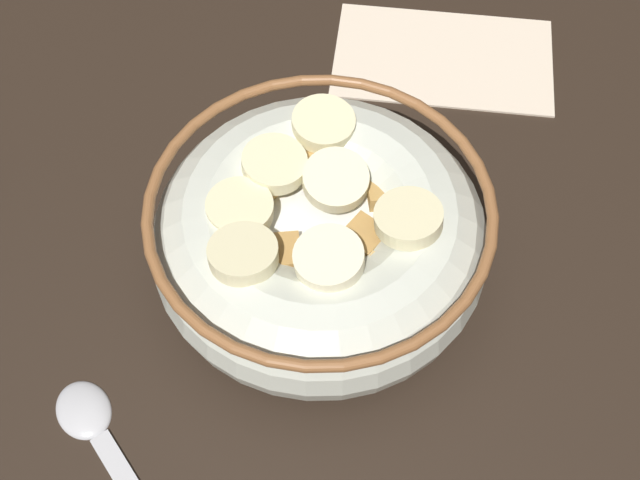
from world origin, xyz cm
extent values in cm
cube|color=black|center=(0.00, 0.00, -1.00)|extent=(111.66, 111.66, 2.00)
cylinder|color=beige|center=(0.00, 0.00, 0.30)|extent=(9.66, 9.66, 0.60)
torus|color=beige|center=(0.00, 0.00, 3.17)|extent=(17.56, 17.56, 6.35)
torus|color=brown|center=(0.00, 0.00, 6.05)|extent=(17.64, 17.64, 0.60)
cylinder|color=white|center=(0.00, 0.00, 4.52)|extent=(13.75, 13.75, 0.40)
cube|color=tan|center=(1.42, 4.36, 5.11)|extent=(2.64, 2.64, 0.85)
cube|color=tan|center=(3.69, 3.67, 5.24)|extent=(2.48, 2.47, 0.90)
cube|color=#B78947|center=(-2.86, 4.05, 5.10)|extent=(2.38, 2.34, 1.00)
cube|color=#B78947|center=(1.81, -3.03, 5.31)|extent=(2.10, 2.05, 0.95)
cube|color=#AD7F42|center=(0.76, 2.70, 5.13)|extent=(2.58, 2.59, 0.87)
cube|color=#AD7F42|center=(-2.46, 0.14, 5.08)|extent=(2.21, 2.21, 0.84)
cube|color=tan|center=(3.52, -0.78, 5.10)|extent=(2.42, 2.46, 1.01)
cube|color=#B78947|center=(-2.26, -3.00, 5.05)|extent=(2.63, 2.66, 1.06)
cube|color=tan|center=(-0.24, -5.80, 5.17)|extent=(2.03, 2.04, 0.87)
cube|color=tan|center=(-4.23, 1.73, 5.20)|extent=(1.97, 1.88, 1.07)
cube|color=tan|center=(3.23, -4.95, 5.06)|extent=(2.60, 2.55, 1.10)
cylinder|color=beige|center=(-4.27, -1.02, 6.58)|extent=(4.37, 4.33, 1.26)
cylinder|color=beige|center=(2.18, -4.70, 6.28)|extent=(4.60, 4.55, 1.17)
cylinder|color=beige|center=(1.90, 4.28, 6.47)|extent=(3.67, 3.71, 1.46)
cylinder|color=#F9EFC6|center=(-1.84, 2.72, 6.53)|extent=(3.77, 3.75, 1.22)
cylinder|color=beige|center=(3.50, 1.87, 6.03)|extent=(4.24, 4.22, 1.01)
cylinder|color=#F4EABC|center=(0.19, -1.75, 6.20)|extent=(3.75, 3.73, 1.64)
cylinder|color=beige|center=(3.24, -1.24, 6.21)|extent=(4.58, 4.54, 1.32)
ellipsoid|color=#B7B7BC|center=(6.89, 12.73, 0.40)|extent=(4.17, 3.88, 0.80)
cube|color=beige|center=(0.24, -18.08, 0.15)|extent=(16.41, 12.96, 0.30)
camera|label=1|loc=(-10.35, 20.44, 39.24)|focal=45.79mm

